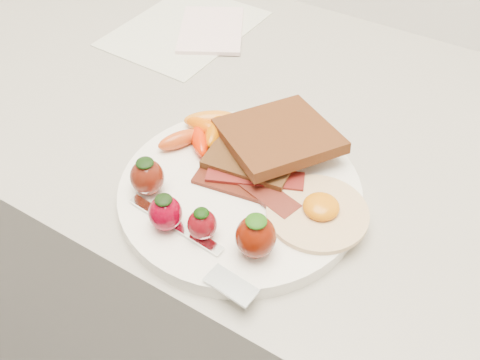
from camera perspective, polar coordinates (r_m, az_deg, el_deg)
The scene contains 11 objects.
counter at distance 1.04m, azimuth 5.49°, elevation -13.95°, with size 2.00×0.60×0.90m, color gray.
plate at distance 0.60m, azimuth 0.00°, elevation -1.29°, with size 0.27×0.27×0.02m, color white.
toast_lower at distance 0.62m, azimuth 1.80°, elevation 3.05°, with size 0.10×0.10×0.01m, color #452911.
toast_upper at distance 0.62m, azimuth 4.10°, elevation 4.76°, with size 0.12×0.12×0.01m, color #3B1D07.
fried_egg at distance 0.57m, azimuth 8.37°, elevation -3.27°, with size 0.14×0.14×0.02m.
bacon_strips at distance 0.59m, azimuth 1.17°, elevation -0.39°, with size 0.13×0.07×0.01m.
baby_carrots at distance 0.65m, azimuth -3.90°, elevation 5.33°, with size 0.07×0.11×0.02m.
strawberries at distance 0.54m, azimuth -4.75°, elevation -3.37°, with size 0.18×0.07×0.05m.
fork at distance 0.53m, azimuth -4.38°, elevation -7.48°, with size 0.18×0.06×0.00m.
paper_sheet at distance 0.91m, azimuth -5.86°, elevation 15.78°, with size 0.18×0.25×0.00m, color beige.
notepad at distance 0.89m, azimuth -3.08°, elevation 15.73°, with size 0.10×0.14×0.01m, color #FED7D7.
Camera 1 is at (0.20, 1.19, 1.34)m, focal length 40.00 mm.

